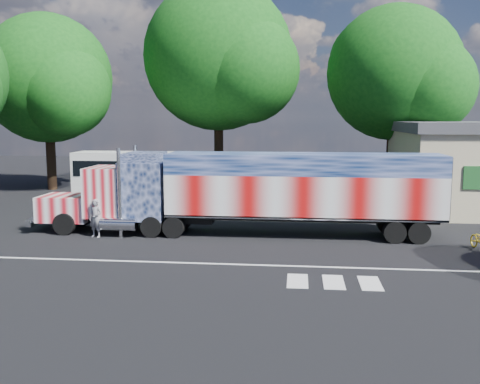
# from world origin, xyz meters

# --- Properties ---
(ground) EXTENTS (100.00, 100.00, 0.00)m
(ground) POSITION_xyz_m (0.00, 0.00, 0.00)
(ground) COLOR black
(lane_markings) EXTENTS (30.00, 2.67, 0.01)m
(lane_markings) POSITION_xyz_m (1.71, -3.77, 0.01)
(lane_markings) COLOR silver
(lane_markings) RESTS_ON ground
(semi_truck) EXTENTS (19.24, 3.04, 4.10)m
(semi_truck) POSITION_xyz_m (0.63, 2.22, 2.11)
(semi_truck) COLOR black
(semi_truck) RESTS_ON ground
(coach_bus) EXTENTS (11.00, 2.56, 3.20)m
(coach_bus) POSITION_xyz_m (-6.37, 11.81, 1.66)
(coach_bus) COLOR silver
(coach_bus) RESTS_ON ground
(woman) EXTENTS (0.73, 0.58, 1.76)m
(woman) POSITION_xyz_m (-6.43, 0.88, 0.88)
(woman) COLOR slate
(woman) RESTS_ON ground
(tree_nw_a) EXTENTS (9.98, 9.50, 13.06)m
(tree_nw_a) POSITION_xyz_m (-15.71, 16.29, 8.26)
(tree_nw_a) COLOR black
(tree_nw_a) RESTS_ON ground
(tree_n_mid) EXTENTS (11.73, 11.17, 15.61)m
(tree_n_mid) POSITION_xyz_m (-3.14, 18.44, 9.96)
(tree_n_mid) COLOR black
(tree_n_mid) RESTS_ON ground
(tree_ne_a) EXTENTS (9.69, 9.23, 13.09)m
(tree_ne_a) POSITION_xyz_m (9.43, 16.08, 8.42)
(tree_ne_a) COLOR black
(tree_ne_a) RESTS_ON ground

